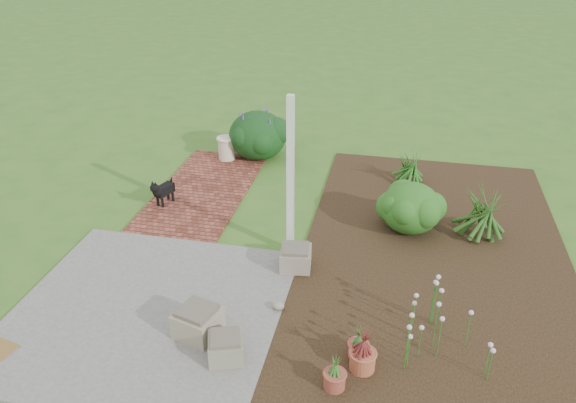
% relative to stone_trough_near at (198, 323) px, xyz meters
% --- Properties ---
extents(ground, '(80.00, 80.00, 0.00)m').
position_rel_stone_trough_near_xyz_m(ground, '(0.42, 2.03, -0.20)').
color(ground, '#346720').
rests_on(ground, ground).
extents(concrete_patio, '(3.50, 3.50, 0.04)m').
position_rel_stone_trough_near_xyz_m(concrete_patio, '(-0.83, 0.28, -0.18)').
color(concrete_patio, '#5F5F5D').
rests_on(concrete_patio, ground).
extents(brick_path, '(1.60, 3.50, 0.04)m').
position_rel_stone_trough_near_xyz_m(brick_path, '(-1.28, 3.78, -0.18)').
color(brick_path, '#5A281C').
rests_on(brick_path, ground).
extents(garden_bed, '(4.00, 7.00, 0.03)m').
position_rel_stone_trough_near_xyz_m(garden_bed, '(2.92, 2.53, -0.19)').
color(garden_bed, black).
rests_on(garden_bed, ground).
extents(veranda_post, '(0.10, 0.10, 2.50)m').
position_rel_stone_trough_near_xyz_m(veranda_post, '(0.72, 2.13, 1.05)').
color(veranda_post, white).
rests_on(veranda_post, ground).
extents(stone_trough_near, '(0.61, 0.61, 0.33)m').
position_rel_stone_trough_near_xyz_m(stone_trough_near, '(0.00, 0.00, 0.00)').
color(stone_trough_near, gray).
rests_on(stone_trough_near, concrete_patio).
extents(stone_trough_mid, '(0.52, 0.52, 0.27)m').
position_rel_stone_trough_near_xyz_m(stone_trough_mid, '(0.46, -0.32, -0.03)').
color(stone_trough_mid, '#726F57').
rests_on(stone_trough_mid, concrete_patio).
extents(stone_trough_far, '(0.50, 0.50, 0.30)m').
position_rel_stone_trough_near_xyz_m(stone_trough_far, '(0.90, 1.66, -0.02)').
color(stone_trough_far, '#72655A').
rests_on(stone_trough_far, concrete_patio).
extents(black_dog, '(0.29, 0.54, 0.48)m').
position_rel_stone_trough_near_xyz_m(black_dog, '(-1.78, 3.08, 0.12)').
color(black_dog, black).
rests_on(black_dog, brick_path).
extents(cream_ceramic_urn, '(0.43, 0.43, 0.46)m').
position_rel_stone_trough_near_xyz_m(cream_ceramic_urn, '(-1.28, 5.23, 0.07)').
color(cream_ceramic_urn, beige).
rests_on(cream_ceramic_urn, brick_path).
extents(evergreen_shrub, '(1.14, 1.14, 0.83)m').
position_rel_stone_trough_near_xyz_m(evergreen_shrub, '(2.51, 3.14, 0.24)').
color(evergreen_shrub, '#164113').
rests_on(evergreen_shrub, garden_bed).
extents(agapanthus_clump_back, '(1.18, 1.18, 0.94)m').
position_rel_stone_trough_near_xyz_m(agapanthus_clump_back, '(3.61, 3.18, 0.30)').
color(agapanthus_clump_back, '#173D10').
rests_on(agapanthus_clump_back, garden_bed).
extents(agapanthus_clump_front, '(0.87, 0.87, 0.71)m').
position_rel_stone_trough_near_xyz_m(agapanthus_clump_front, '(2.44, 4.92, 0.18)').
color(agapanthus_clump_front, '#0F3E15').
rests_on(agapanthus_clump_front, garden_bed).
extents(pink_flower_patch, '(1.10, 1.10, 0.70)m').
position_rel_stone_trough_near_xyz_m(pink_flower_patch, '(3.00, 0.39, 0.17)').
color(pink_flower_patch, '#113D0F').
rests_on(pink_flower_patch, garden_bed).
extents(terracotta_pot_bronze, '(0.36, 0.36, 0.24)m').
position_rel_stone_trough_near_xyz_m(terracotta_pot_bronze, '(2.05, -0.17, -0.05)').
color(terracotta_pot_bronze, '#A85539').
rests_on(terracotta_pot_bronze, garden_bed).
extents(terracotta_pot_small_left, '(0.28, 0.28, 0.19)m').
position_rel_stone_trough_near_xyz_m(terracotta_pot_small_left, '(1.98, 0.03, -0.08)').
color(terracotta_pot_small_left, '#AA4439').
rests_on(terracotta_pot_small_left, garden_bed).
extents(terracotta_pot_small_right, '(0.30, 0.30, 0.21)m').
position_rel_stone_trough_near_xyz_m(terracotta_pot_small_right, '(1.78, -0.51, -0.07)').
color(terracotta_pot_small_right, brown).
rests_on(terracotta_pot_small_right, garden_bed).
extents(purple_flowering_bush, '(1.56, 1.56, 1.02)m').
position_rel_stone_trough_near_xyz_m(purple_flowering_bush, '(-0.69, 5.56, 0.31)').
color(purple_flowering_bush, black).
rests_on(purple_flowering_bush, ground).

